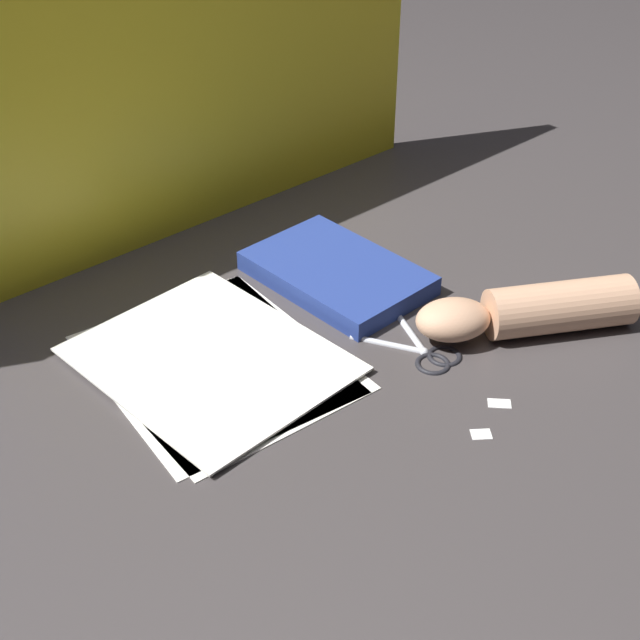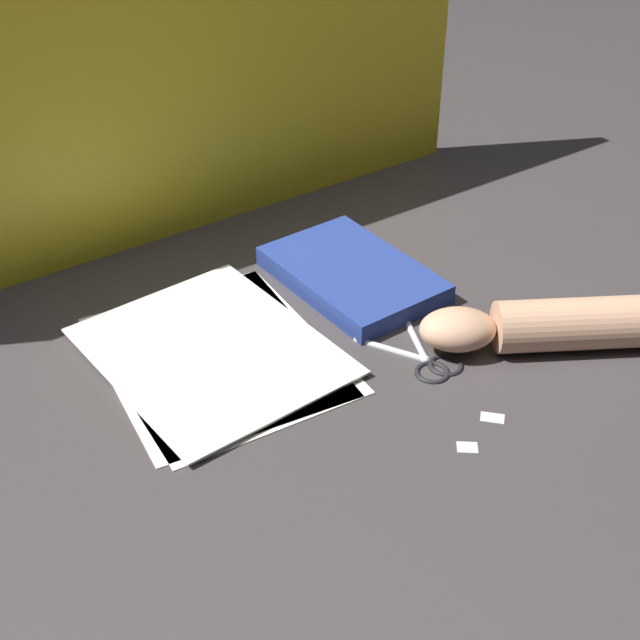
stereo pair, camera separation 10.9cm
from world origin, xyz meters
name	(u,v)px [view 1 (the left image)]	position (x,y,z in m)	size (l,w,h in m)	color
ground_plane	(277,379)	(0.00, 0.00, 0.00)	(6.00, 6.00, 0.00)	#3D3838
backdrop_panel_center	(197,78)	(0.17, 0.40, 0.23)	(0.83, 0.03, 0.46)	yellow
paper_stack	(214,361)	(-0.04, 0.08, 0.00)	(0.29, 0.35, 0.01)	white
book_closed	(337,273)	(0.20, 0.12, 0.01)	(0.18, 0.26, 0.03)	navy
scissors	(424,349)	(0.18, -0.08, 0.00)	(0.10, 0.15, 0.01)	silver
hand_forearm	(530,310)	(0.31, -0.14, 0.03)	(0.29, 0.20, 0.07)	tan
paper_scrap_near	(499,403)	(0.17, -0.21, 0.00)	(0.03, 0.03, 0.00)	white
paper_scrap_mid	(481,434)	(0.12, -0.23, 0.00)	(0.03, 0.03, 0.00)	white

